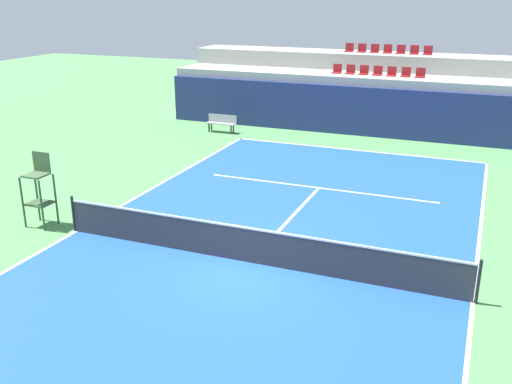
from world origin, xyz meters
The scene contains 15 objects.
ground_plane centered at (0.00, 0.00, 0.00)m, with size 80.00×80.00×0.00m, color #4C8C4C.
court_surface centered at (0.00, 0.00, 0.01)m, with size 11.00×24.00×0.01m, color #1E4C99.
baseline_far centered at (0.00, 11.95, 0.01)m, with size 11.00×0.10×0.00m, color white.
sideline_left centered at (-5.45, 0.00, 0.01)m, with size 0.10×24.00×0.00m, color white.
sideline_right centered at (5.45, 0.00, 0.01)m, with size 0.10×24.00×0.00m, color white.
service_line_far centered at (0.00, 6.40, 0.01)m, with size 8.26×0.10×0.00m, color white.
centre_service_line centered at (0.00, 3.20, 0.01)m, with size 0.10×6.40×0.00m, color white.
back_wall centered at (0.00, 14.78, 1.16)m, with size 20.84×0.30×2.33m, color navy.
stands_tier_lower centered at (0.00, 16.13, 1.36)m, with size 20.84×2.40×2.71m, color #9E9E99.
stands_tier_upper centered at (0.00, 18.53, 1.77)m, with size 20.84×2.40×3.54m, color #9E9E99.
seating_row_lower centered at (0.00, 16.23, 2.84)m, with size 4.49×0.44×0.44m.
seating_row_upper centered at (0.00, 18.63, 3.66)m, with size 4.49×0.44×0.44m.
tennis_net centered at (0.00, 0.00, 0.51)m, with size 11.08×0.08×1.07m.
umpire_chair centered at (-6.70, 0.06, 1.19)m, with size 0.76×0.66×2.20m.
player_bench centered at (-6.85, 12.88, 0.51)m, with size 1.50×0.40×0.85m.
Camera 1 is at (5.23, -12.47, 6.65)m, focal length 40.75 mm.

